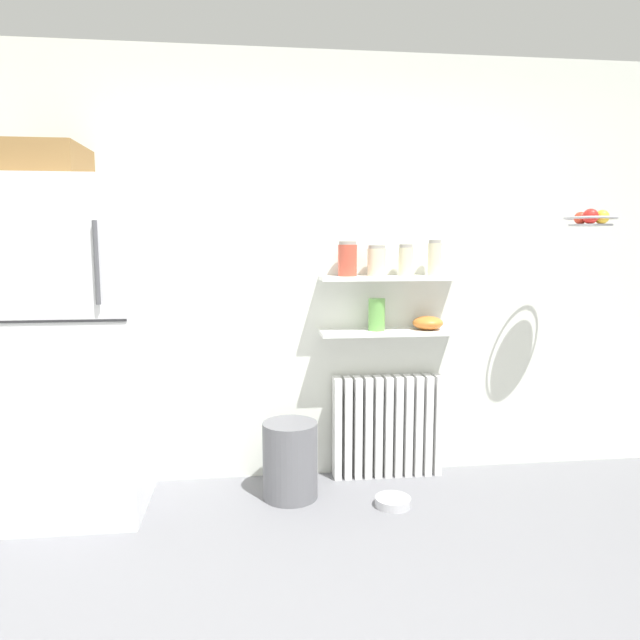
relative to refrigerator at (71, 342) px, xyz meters
The scene contains 15 objects.
ground_plane 2.16m from the refrigerator, 37.26° to the right, with size 7.04×7.04×0.00m, color slate.
back_wall 1.63m from the refrigerator, 13.64° to the left, with size 7.04×0.10×2.60m, color silver.
refrigerator is the anchor object (origin of this frame).
radiator 1.93m from the refrigerator, ahead, with size 0.69×0.12×0.64m.
wall_shelf_lower 1.83m from the refrigerator, ahead, with size 0.86×0.22×0.03m, color white.
wall_shelf_upper 1.85m from the refrigerator, ahead, with size 0.86×0.22×0.03m, color white.
storage_jar_0 1.62m from the refrigerator, ahead, with size 0.11×0.11×0.21m.
storage_jar_1 1.79m from the refrigerator, ahead, with size 0.11×0.11×0.18m.
storage_jar_2 1.96m from the refrigerator, ahead, with size 0.09×0.09×0.19m.
storage_jar_3 2.14m from the refrigerator, ahead, with size 0.08×0.08×0.22m.
vase 1.74m from the refrigerator, ahead, with size 0.10×0.10×0.20m, color #66A84C.
shelf_bowl 2.06m from the refrigerator, ahead, with size 0.19×0.19×0.08m, color orange.
trash_bin 1.38m from the refrigerator, ahead, with size 0.32×0.32×0.45m, color slate.
pet_food_bowl 1.98m from the refrigerator, ahead, with size 0.20×0.20×0.05m, color #B7B7BC.
hanging_fruit_basket 2.99m from the refrigerator, ahead, with size 0.29×0.29×0.10m.
Camera 1 is at (-0.58, -1.55, 1.47)m, focal length 32.59 mm.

